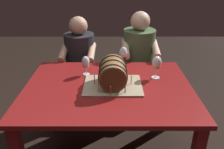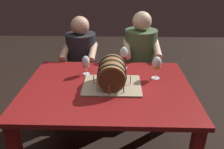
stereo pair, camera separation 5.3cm
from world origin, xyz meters
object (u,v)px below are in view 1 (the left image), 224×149
wine_glass_rose (85,63)px  person_seated_left (80,72)px  dining_table (108,98)px  person_seated_right (137,69)px  wine_glass_amber (156,63)px  barrel_cake (112,74)px  wine_glass_red (122,54)px

wine_glass_rose → person_seated_left: person_seated_left is taller
dining_table → person_seated_right: bearing=67.5°
dining_table → wine_glass_amber: 0.49m
dining_table → person_seated_right: size_ratio=1.10×
wine_glass_rose → barrel_cake: bearing=-42.5°
person_seated_left → person_seated_right: size_ratio=0.96×
barrel_cake → wine_glass_rose: (-0.23, 0.21, 0.01)m
dining_table → wine_glass_amber: wine_glass_amber is taller
wine_glass_amber → person_seated_right: person_seated_right is taller
wine_glass_amber → person_seated_left: bearing=139.3°
wine_glass_rose → person_seated_right: (0.52, 0.56, -0.31)m
barrel_cake → wine_glass_red: 0.37m
wine_glass_amber → dining_table: bearing=-158.7°
wine_glass_rose → person_seated_right: person_seated_right is taller
dining_table → wine_glass_rose: size_ratio=7.79×
wine_glass_amber → person_seated_right: (-0.08, 0.62, -0.33)m
person_seated_left → wine_glass_red: bearing=-42.6°
wine_glass_rose → person_seated_right: size_ratio=0.14×
dining_table → barrel_cake: (0.04, 0.01, 0.21)m
dining_table → wine_glass_red: wine_glass_red is taller
person_seated_right → wine_glass_rose: bearing=-132.9°
dining_table → person_seated_left: person_seated_left is taller
wine_glass_rose → person_seated_left: size_ratio=0.15×
person_seated_left → wine_glass_rose: bearing=-77.1°
barrel_cake → wine_glass_rose: 0.31m
person_seated_left → barrel_cake: bearing=-65.0°
dining_table → person_seated_left: bearing=112.5°
barrel_cake → wine_glass_amber: bearing=22.0°
wine_glass_amber → barrel_cake: bearing=-158.0°
wine_glass_red → person_seated_right: bearing=65.4°
dining_table → wine_glass_rose: (-0.20, 0.22, 0.22)m
wine_glass_red → wine_glass_amber: bearing=-37.3°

